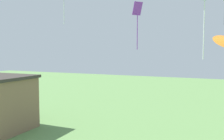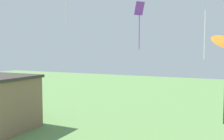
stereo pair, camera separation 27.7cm
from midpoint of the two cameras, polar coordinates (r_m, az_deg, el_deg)
name	(u,v)px [view 2 (the right image)]	position (r m, az deg, el deg)	size (l,w,h in m)	color
kite_purple_streamer	(139,16)	(16.68, 6.75, 12.06)	(0.65, 0.69, 3.08)	purple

